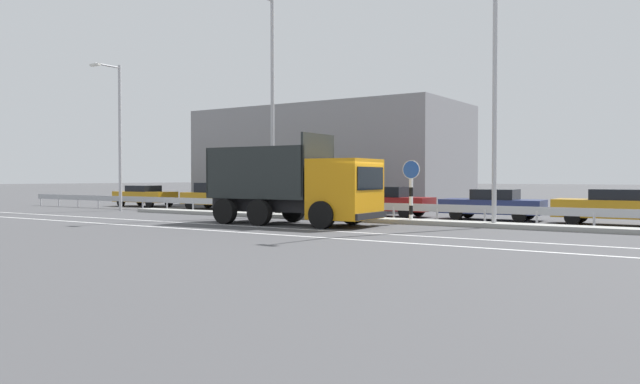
% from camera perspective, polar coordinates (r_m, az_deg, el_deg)
% --- Properties ---
extents(ground_plane, '(320.00, 320.00, 0.00)m').
position_cam_1_polar(ground_plane, '(24.26, 2.34, -3.20)').
color(ground_plane, '#424244').
extents(lane_strip_0, '(54.32, 0.16, 0.01)m').
position_cam_1_polar(lane_strip_0, '(24.14, -5.19, -3.22)').
color(lane_strip_0, silver).
rests_on(lane_strip_0, ground_plane).
extents(lane_strip_1, '(54.32, 0.16, 0.01)m').
position_cam_1_polar(lane_strip_1, '(22.47, -8.72, -3.57)').
color(lane_strip_1, silver).
rests_on(lane_strip_1, ground_plane).
extents(median_island, '(29.87, 1.10, 0.18)m').
position_cam_1_polar(median_island, '(26.79, 5.61, -2.58)').
color(median_island, gray).
rests_on(median_island, ground_plane).
extents(median_guardrail, '(54.32, 0.09, 0.78)m').
position_cam_1_polar(median_guardrail, '(27.80, 6.75, -1.45)').
color(median_guardrail, '#9EA0A5').
rests_on(median_guardrail, ground_plane).
extents(dump_truck, '(7.38, 3.07, 3.66)m').
position_cam_1_polar(dump_truck, '(24.95, -0.73, 0.03)').
color(dump_truck, orange).
rests_on(dump_truck, ground_plane).
extents(median_road_sign, '(0.78, 0.16, 2.63)m').
position_cam_1_polar(median_road_sign, '(26.10, 8.32, 0.19)').
color(median_road_sign, white).
rests_on(median_road_sign, ground_plane).
extents(street_lamp_0, '(0.71, 1.87, 8.34)m').
position_cam_1_polar(street_lamp_0, '(37.61, -17.99, 5.38)').
color(street_lamp_0, '#ADADB2').
rests_on(street_lamp_0, ground_plane).
extents(street_lamp_1, '(0.70, 1.91, 10.53)m').
position_cam_1_polar(street_lamp_1, '(30.25, -4.51, 8.56)').
color(street_lamp_1, '#ADADB2').
rests_on(street_lamp_1, ground_plane).
extents(street_lamp_2, '(0.71, 2.78, 10.77)m').
position_cam_1_polar(street_lamp_2, '(24.97, 15.53, 10.58)').
color(street_lamp_2, '#ADADB2').
rests_on(street_lamp_2, ground_plane).
extents(parked_car_0, '(4.44, 1.92, 1.39)m').
position_cam_1_polar(parked_car_0, '(42.73, -15.74, -0.31)').
color(parked_car_0, '#B27A14').
rests_on(parked_car_0, ground_plane).
extents(parked_car_1, '(4.17, 1.83, 1.59)m').
position_cam_1_polar(parked_car_1, '(38.22, -9.66, -0.38)').
color(parked_car_1, '#B27A14').
rests_on(parked_car_1, ground_plane).
extents(parked_car_2, '(4.55, 2.08, 1.49)m').
position_cam_1_polar(parked_car_2, '(34.45, -3.52, -0.58)').
color(parked_car_2, '#B27A14').
rests_on(parked_car_2, ground_plane).
extents(parked_car_3, '(4.87, 1.79, 1.46)m').
position_cam_1_polar(parked_car_3, '(30.97, 5.91, -0.85)').
color(parked_car_3, maroon).
rests_on(parked_car_3, ground_plane).
extents(parked_car_4, '(4.56, 2.19, 1.39)m').
position_cam_1_polar(parked_car_4, '(29.08, 15.53, -1.08)').
color(parked_car_4, navy).
rests_on(parked_car_4, ground_plane).
extents(parked_car_5, '(4.47, 1.83, 1.45)m').
position_cam_1_polar(parked_car_5, '(27.65, 25.27, -1.22)').
color(parked_car_5, '#B27A14').
rests_on(parked_car_5, ground_plane).
extents(background_building_0, '(17.65, 8.26, 6.53)m').
position_cam_1_polar(background_building_0, '(42.01, 0.87, 3.18)').
color(background_building_0, gray).
rests_on(background_building_0, ground_plane).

